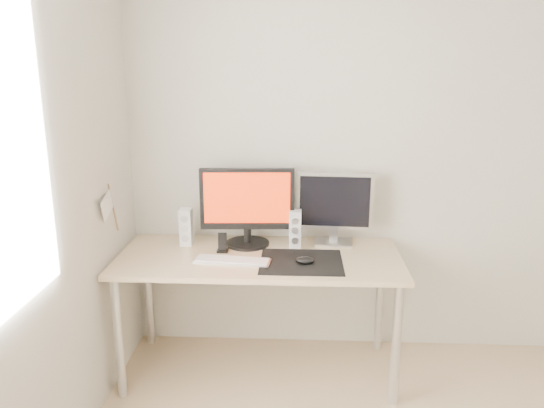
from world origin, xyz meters
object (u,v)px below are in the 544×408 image
object	(u,v)px
keyboard	(232,260)
phone_dock	(223,246)
second_monitor	(335,205)
speaker_left	(186,227)
desk	(259,268)
speaker_right	(295,229)
mouse	(305,260)
main_monitor	(247,204)

from	to	relation	value
keyboard	phone_dock	bearing A→B (deg)	115.80
second_monitor	speaker_left	world-z (taller)	second_monitor
desk	speaker_left	xyz separation A→B (m)	(-0.45, 0.16, 0.19)
speaker_right	keyboard	bearing A→B (deg)	-141.78
mouse	keyboard	size ratio (longest dim) A/B	0.24
mouse	keyboard	world-z (taller)	mouse
mouse	speaker_right	distance (m)	0.30
mouse	speaker_right	bearing A→B (deg)	101.44
desk	main_monitor	xyz separation A→B (m)	(-0.08, 0.17, 0.33)
main_monitor	speaker_left	xyz separation A→B (m)	(-0.37, -0.01, -0.14)
speaker_left	keyboard	xyz separation A→B (m)	(0.31, -0.27, -0.10)
desk	second_monitor	size ratio (longest dim) A/B	3.54
phone_dock	second_monitor	bearing A→B (deg)	15.69
desk	second_monitor	distance (m)	0.58
second_monitor	speaker_left	size ratio (longest dim) A/B	2.04
speaker_right	main_monitor	bearing A→B (deg)	177.43
second_monitor	keyboard	size ratio (longest dim) A/B	1.05
speaker_right	keyboard	world-z (taller)	speaker_right
speaker_left	second_monitor	bearing A→B (deg)	4.31
main_monitor	speaker_left	distance (m)	0.39
second_monitor	mouse	bearing A→B (deg)	-116.35
desk	speaker_right	xyz separation A→B (m)	(0.20, 0.16, 0.19)
desk	keyboard	bearing A→B (deg)	-141.72
main_monitor	phone_dock	world-z (taller)	main_monitor
mouse	second_monitor	bearing A→B (deg)	63.65
main_monitor	keyboard	size ratio (longest dim) A/B	1.28
second_monitor	phone_dock	size ratio (longest dim) A/B	3.96
keyboard	phone_dock	distance (m)	0.18
mouse	phone_dock	bearing A→B (deg)	160.23
desk	speaker_right	size ratio (longest dim) A/B	7.22
desk	phone_dock	xyz separation A→B (m)	(-0.21, 0.05, 0.11)
main_monitor	keyboard	bearing A→B (deg)	-101.56
speaker_right	keyboard	size ratio (longest dim) A/B	0.51
mouse	keyboard	distance (m)	0.40
keyboard	second_monitor	bearing A→B (deg)	30.57
desk	main_monitor	world-z (taller)	main_monitor
speaker_left	phone_dock	bearing A→B (deg)	-26.37
mouse	second_monitor	xyz separation A→B (m)	(0.17, 0.35, 0.22)
speaker_right	mouse	bearing A→B (deg)	-78.56
mouse	main_monitor	bearing A→B (deg)	139.08
mouse	desk	bearing A→B (deg)	154.44
mouse	desk	xyz separation A→B (m)	(-0.26, 0.12, -0.10)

